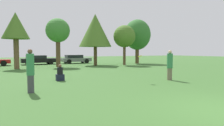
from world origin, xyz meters
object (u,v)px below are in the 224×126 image
Objects in this scene: tree_3 at (58,31)px; parked_car_black at (38,60)px; tree_5 at (124,37)px; tree_6 at (137,35)px; parked_car_grey at (76,59)px; frisbee at (140,56)px; tree_4 at (95,31)px; bystander_sitting at (60,74)px; tree_2 at (16,27)px; person_catcher at (170,65)px; person_thrower at (30,71)px.

tree_3 is 1.21× the size of parked_car_black.
tree_6 is at bearing 30.22° from tree_5.
tree_6 reaches higher than parked_car_black.
tree_5 is 1.19× the size of parked_car_grey.
frisbee is 0.04× the size of tree_4.
tree_4 reaches higher than bystander_sitting.
tree_2 is 1.03× the size of tree_3.
person_catcher is 16.80m from tree_6.
person_thrower is 0.34× the size of tree_3.
person_thrower is 7.86m from person_catcher.
person_catcher reaches higher than parked_car_black.
parked_car_black is (-9.58, 6.54, -2.98)m from tree_5.
tree_3 reaches higher than person_catcher.
tree_2 is at bearing 114.71° from frisbee.
parked_car_grey is (-0.84, 5.43, -3.67)m from tree_4.
parked_car_grey is (3.73, 5.45, -3.36)m from tree_3.
tree_2 is 1.11× the size of tree_5.
tree_6 is at bearing 42.82° from person_thrower.
person_thrower is 0.41× the size of parked_car_black.
parked_car_grey is at bearing -90.05° from person_catcher.
bystander_sitting is 0.17× the size of tree_2.
bystander_sitting is (1.90, 2.86, -0.55)m from person_thrower.
tree_2 is at bearing 177.98° from tree_5.
tree_3 is at bearing -76.00° from parked_car_black.
person_catcher is 0.29× the size of tree_6.
tree_5 is (4.48, 12.53, 2.71)m from person_catcher.
tree_3 is 7.41m from parked_car_grey.
person_thrower is at bearing -99.14° from parked_car_black.
person_thrower is 19.24m from parked_car_black.
tree_6 reaches higher than person_thrower.
parked_car_grey reaches higher than parked_car_black.
tree_5 is at bearing -35.20° from parked_car_black.
person_catcher is 0.43× the size of parked_car_grey.
person_catcher is 6.65m from bystander_sitting.
person_catcher is at bearing -0.00° from person_thrower.
tree_5 is 1.12× the size of parked_car_black.
person_catcher reaches higher than parked_car_grey.
person_catcher is 19.06m from parked_car_grey.
tree_4 is 1.49× the size of parked_car_grey.
tree_6 reaches higher than tree_3.
tree_3 reaches higher than parked_car_black.
tree_4 reaches higher than parked_car_grey.
tree_5 is (12.35, 12.50, 2.69)m from person_thrower.
tree_5 is (3.55, -1.10, -0.69)m from tree_4.
parked_car_grey reaches higher than bystander_sitting.
tree_2 is 0.89× the size of tree_4.
bystander_sitting is 11.54m from tree_3.
parked_car_grey is at bearing 149.63° from tree_6.
person_catcher is 14.42m from tree_3.
frisbee is at bearing -81.73° from parked_car_black.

